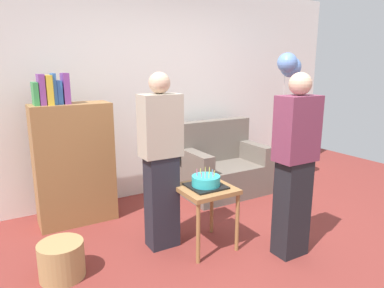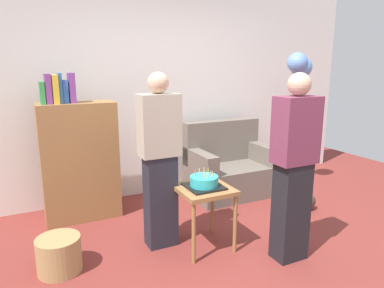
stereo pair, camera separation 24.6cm
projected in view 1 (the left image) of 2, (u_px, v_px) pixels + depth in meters
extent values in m
plane|color=maroon|center=(251.00, 259.00, 3.08)|extent=(8.00, 8.00, 0.00)
cube|color=silver|center=(153.00, 92.00, 4.50)|extent=(6.00, 0.10, 2.70)
cube|color=#6B6056|center=(224.00, 179.00, 4.61)|extent=(1.10, 0.70, 0.40)
cube|color=#6B6056|center=(214.00, 140.00, 4.73)|extent=(1.10, 0.16, 0.56)
cube|color=#6B6056|center=(194.00, 161.00, 4.31)|extent=(0.16, 0.70, 0.24)
cube|color=#6B6056|center=(253.00, 152.00, 4.78)|extent=(0.16, 0.70, 0.24)
cube|color=olive|center=(74.00, 164.00, 3.70)|extent=(0.80, 0.36, 1.30)
cube|color=#38934C|center=(35.00, 94.00, 3.38)|extent=(0.05, 0.20, 0.22)
cube|color=#7F3D93|center=(41.00, 90.00, 3.40)|extent=(0.06, 0.19, 0.30)
cube|color=gold|center=(48.00, 90.00, 3.43)|extent=(0.06, 0.24, 0.29)
cube|color=#3366B7|center=(54.00, 89.00, 3.45)|extent=(0.03, 0.18, 0.31)
cube|color=#3366B7|center=(59.00, 92.00, 3.48)|extent=(0.05, 0.16, 0.24)
cube|color=#7F3D93|center=(65.00, 88.00, 3.51)|extent=(0.06, 0.18, 0.31)
cube|color=olive|center=(206.00, 189.00, 3.17)|extent=(0.48, 0.48, 0.04)
cylinder|color=olive|center=(198.00, 234.00, 2.96)|extent=(0.04, 0.04, 0.56)
cylinder|color=olive|center=(237.00, 222.00, 3.17)|extent=(0.04, 0.04, 0.56)
cylinder|color=olive|center=(175.00, 216.00, 3.31)|extent=(0.04, 0.04, 0.56)
cylinder|color=olive|center=(212.00, 207.00, 3.52)|extent=(0.04, 0.04, 0.56)
cube|color=black|center=(206.00, 186.00, 3.17)|extent=(0.32, 0.32, 0.02)
cylinder|color=#2DB2B7|center=(206.00, 181.00, 3.15)|extent=(0.26, 0.26, 0.09)
cylinder|color=#66B2E5|center=(212.00, 172.00, 3.17)|extent=(0.01, 0.01, 0.05)
cylinder|color=#F2CC4C|center=(210.00, 171.00, 3.19)|extent=(0.01, 0.01, 0.06)
cylinder|color=#F2CC4C|center=(205.00, 170.00, 3.20)|extent=(0.01, 0.01, 0.06)
cylinder|color=#F2CC4C|center=(200.00, 171.00, 3.20)|extent=(0.01, 0.01, 0.05)
cylinder|color=#EA668C|center=(197.00, 172.00, 3.17)|extent=(0.01, 0.01, 0.06)
cylinder|color=#EA668C|center=(197.00, 174.00, 3.13)|extent=(0.01, 0.01, 0.05)
cylinder|color=#EA668C|center=(202.00, 175.00, 3.10)|extent=(0.01, 0.01, 0.05)
cylinder|color=#EA668C|center=(205.00, 175.00, 3.07)|extent=(0.01, 0.01, 0.06)
cylinder|color=#F2CC4C|center=(209.00, 175.00, 3.07)|extent=(0.01, 0.01, 0.06)
cylinder|color=#EA668C|center=(213.00, 175.00, 3.10)|extent=(0.01, 0.01, 0.05)
cylinder|color=#F2CC4C|center=(214.00, 173.00, 3.13)|extent=(0.01, 0.01, 0.05)
cube|color=#23232D|center=(162.00, 202.00, 3.23)|extent=(0.28, 0.20, 0.88)
cube|color=#B2A893|center=(160.00, 126.00, 3.07)|extent=(0.36, 0.22, 0.56)
sphere|color=#D1A889|center=(159.00, 83.00, 2.99)|extent=(0.19, 0.19, 0.19)
cube|color=black|center=(292.00, 208.00, 3.08)|extent=(0.28, 0.20, 0.88)
cube|color=#75334C|center=(297.00, 129.00, 2.92)|extent=(0.36, 0.22, 0.56)
sphere|color=#D1A889|center=(300.00, 84.00, 2.84)|extent=(0.19, 0.19, 0.19)
cylinder|color=#A88451|center=(62.00, 260.00, 2.79)|extent=(0.36, 0.36, 0.30)
ellipsoid|color=#473328|center=(299.00, 199.00, 4.18)|extent=(0.28, 0.14, 0.20)
cylinder|color=silver|center=(282.00, 130.00, 4.76)|extent=(0.00, 0.00, 1.61)
sphere|color=#668ED6|center=(291.00, 67.00, 4.59)|extent=(0.27, 0.27, 0.27)
sphere|color=#668ED6|center=(287.00, 63.00, 4.50)|extent=(0.26, 0.26, 0.26)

